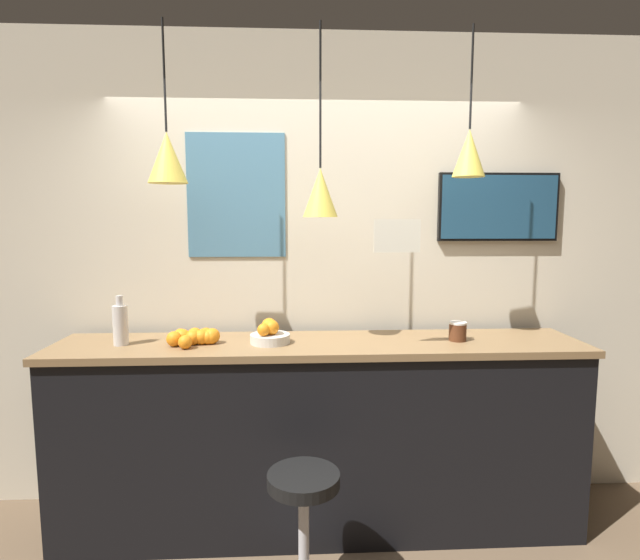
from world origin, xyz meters
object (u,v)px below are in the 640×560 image
at_px(fruit_bowl, 270,333).
at_px(mounted_tv, 498,207).
at_px(bar_stool, 304,517).
at_px(juice_bottle, 120,324).
at_px(spread_jar, 458,331).

height_order(fruit_bowl, mounted_tv, mounted_tv).
height_order(bar_stool, juice_bottle, juice_bottle).
xyz_separation_m(bar_stool, fruit_bowl, (-0.17, 0.59, 0.72)).
relative_size(bar_stool, fruit_bowl, 2.91).
relative_size(fruit_bowl, juice_bottle, 0.81).
bearing_deg(fruit_bowl, juice_bottle, 179.99).
bearing_deg(juice_bottle, spread_jar, 0.00).
distance_m(bar_stool, spread_jar, 1.29).
xyz_separation_m(spread_jar, mounted_tv, (0.35, 0.35, 0.71)).
bearing_deg(spread_jar, mounted_tv, 45.10).
distance_m(bar_stool, fruit_bowl, 0.95).
distance_m(fruit_bowl, spread_jar, 1.06).
bearing_deg(mounted_tv, juice_bottle, -171.01).
height_order(juice_bottle, mounted_tv, mounted_tv).
relative_size(fruit_bowl, spread_jar, 2.04).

